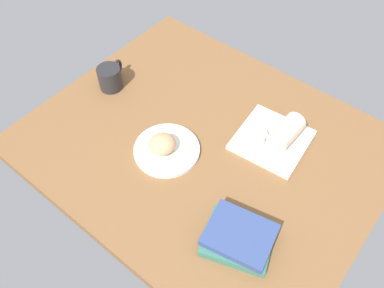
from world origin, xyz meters
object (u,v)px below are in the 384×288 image
at_px(sauce_cup, 258,135).
at_px(breakfast_wrap, 287,132).
at_px(scone_pastry, 162,144).
at_px(book_stack, 239,238).
at_px(round_plate, 167,150).
at_px(coffee_mug, 110,77).
at_px(square_plate, 272,140).

xyz_separation_m(sauce_cup, breakfast_wrap, (0.07, 0.05, 0.02)).
distance_m(scone_pastry, book_stack, 0.37).
xyz_separation_m(round_plate, book_stack, (0.35, -0.11, 0.02)).
height_order(round_plate, book_stack, book_stack).
relative_size(scone_pastry, book_stack, 0.39).
height_order(sauce_cup, coffee_mug, coffee_mug).
bearing_deg(book_stack, round_plate, 162.56).
bearing_deg(sauce_cup, scone_pastry, -132.73).
bearing_deg(round_plate, scone_pastry, -127.89).
bearing_deg(round_plate, breakfast_wrap, 44.80).
relative_size(round_plate, coffee_mug, 1.66).
height_order(square_plate, breakfast_wrap, breakfast_wrap).
bearing_deg(scone_pastry, book_stack, -15.61).
bearing_deg(round_plate, square_plate, 45.66).
height_order(square_plate, coffee_mug, coffee_mug).
relative_size(scone_pastry, sauce_cup, 1.43).
relative_size(scone_pastry, breakfast_wrap, 0.71).
xyz_separation_m(sauce_cup, coffee_mug, (-0.55, -0.11, 0.01)).
bearing_deg(round_plate, sauce_cup, 47.06).
xyz_separation_m(scone_pastry, square_plate, (0.25, 0.25, -0.03)).
bearing_deg(breakfast_wrap, book_stack, -76.15).
bearing_deg(square_plate, coffee_mug, -166.23).
relative_size(breakfast_wrap, book_stack, 0.55).
relative_size(sauce_cup, coffee_mug, 0.47).
bearing_deg(coffee_mug, round_plate, -15.81).
distance_m(sauce_cup, breakfast_wrap, 0.09).
xyz_separation_m(breakfast_wrap, coffee_mug, (-0.62, -0.17, -0.01)).
height_order(sauce_cup, breakfast_wrap, breakfast_wrap).
bearing_deg(scone_pastry, round_plate, 52.11).
height_order(breakfast_wrap, coffee_mug, same).
bearing_deg(sauce_cup, breakfast_wrap, 37.30).
height_order(round_plate, square_plate, square_plate).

